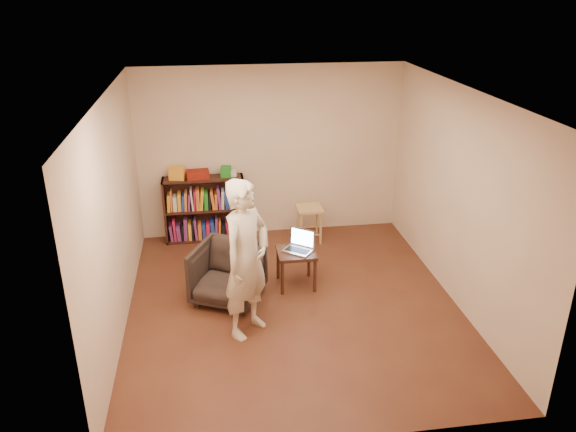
{
  "coord_description": "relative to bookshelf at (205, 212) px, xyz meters",
  "views": [
    {
      "loc": [
        -0.93,
        -5.89,
        3.71
      ],
      "look_at": [
        -0.01,
        0.35,
        1.04
      ],
      "focal_mm": 35.0,
      "sensor_mm": 36.0,
      "label": 1
    }
  ],
  "objects": [
    {
      "name": "wall_right",
      "position": [
        3.04,
        -2.09,
        0.86
      ],
      "size": [
        0.0,
        4.5,
        4.5
      ],
      "primitive_type": "plane",
      "rotation": [
        1.57,
        0.0,
        -1.57
      ],
      "color": "beige",
      "rests_on": "floor"
    },
    {
      "name": "box_green",
      "position": [
        0.35,
        -0.0,
        0.64
      ],
      "size": [
        0.17,
        0.17,
        0.15
      ],
      "primitive_type": "cube",
      "rotation": [
        0.0,
        0.0,
        -0.12
      ],
      "color": "#217D22",
      "rests_on": "bookshelf"
    },
    {
      "name": "laptop",
      "position": [
        1.2,
        -1.59,
        0.12
      ],
      "size": [
        0.45,
        0.43,
        0.27
      ],
      "rotation": [
        0.0,
        0.0,
        -0.64
      ],
      "color": "#A8A8AC",
      "rests_on": "side_table"
    },
    {
      "name": "wall_back",
      "position": [
        1.04,
        0.16,
        0.86
      ],
      "size": [
        4.0,
        0.0,
        4.0
      ],
      "primitive_type": "plane",
      "rotation": [
        1.57,
        0.0,
        0.0
      ],
      "color": "beige",
      "rests_on": "floor"
    },
    {
      "name": "ceiling",
      "position": [
        1.04,
        -2.09,
        2.16
      ],
      "size": [
        4.5,
        4.5,
        0.0
      ],
      "primitive_type": "plane",
      "color": "white",
      "rests_on": "wall_back"
    },
    {
      "name": "person",
      "position": [
        0.45,
        -2.57,
        0.47
      ],
      "size": [
        0.77,
        0.79,
        1.83
      ],
      "primitive_type": "imported",
      "rotation": [
        0.0,
        0.0,
        0.83
      ],
      "color": "beige",
      "rests_on": "floor"
    },
    {
      "name": "box_white",
      "position": [
        0.45,
        0.0,
        0.6
      ],
      "size": [
        0.13,
        0.13,
        0.09
      ],
      "primitive_type": "cube",
      "rotation": [
        0.0,
        0.0,
        -0.21
      ],
      "color": "silver",
      "rests_on": "bookshelf"
    },
    {
      "name": "floor",
      "position": [
        1.04,
        -2.09,
        -0.44
      ],
      "size": [
        4.5,
        4.5,
        0.0
      ],
      "primitive_type": "plane",
      "color": "#4C2218",
      "rests_on": "ground"
    },
    {
      "name": "red_cloth",
      "position": [
        -0.07,
        -0.01,
        0.62
      ],
      "size": [
        0.35,
        0.27,
        0.11
      ],
      "primitive_type": "cube",
      "rotation": [
        0.0,
        0.0,
        0.08
      ],
      "color": "maroon",
      "rests_on": "bookshelf"
    },
    {
      "name": "armchair",
      "position": [
        0.26,
        -1.85,
        -0.08
      ],
      "size": [
        1.04,
        1.05,
        0.73
      ],
      "primitive_type": "imported",
      "rotation": [
        0.0,
        0.0,
        -0.43
      ],
      "color": "#2D231E",
      "rests_on": "floor"
    },
    {
      "name": "box_yellow",
      "position": [
        -0.36,
        -0.02,
        0.65
      ],
      "size": [
        0.25,
        0.2,
        0.18
      ],
      "primitive_type": "cube",
      "rotation": [
        0.0,
        0.0,
        -0.21
      ],
      "color": "gold",
      "rests_on": "bookshelf"
    },
    {
      "name": "wall_left",
      "position": [
        -0.96,
        -2.09,
        0.86
      ],
      "size": [
        0.0,
        4.5,
        4.5
      ],
      "primitive_type": "plane",
      "rotation": [
        1.57,
        0.0,
        1.57
      ],
      "color": "beige",
      "rests_on": "floor"
    },
    {
      "name": "bookshelf",
      "position": [
        0.0,
        0.0,
        0.0
      ],
      "size": [
        1.2,
        0.3,
        1.0
      ],
      "color": "black",
      "rests_on": "floor"
    },
    {
      "name": "side_table",
      "position": [
        1.15,
        -1.62,
        -0.03
      ],
      "size": [
        0.48,
        0.48,
        0.49
      ],
      "color": "black",
      "rests_on": "floor"
    },
    {
      "name": "stool",
      "position": [
        1.57,
        -0.3,
        0.0
      ],
      "size": [
        0.38,
        0.38,
        0.55
      ],
      "color": "tan",
      "rests_on": "floor"
    }
  ]
}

